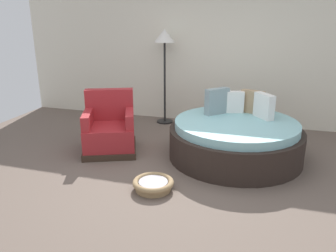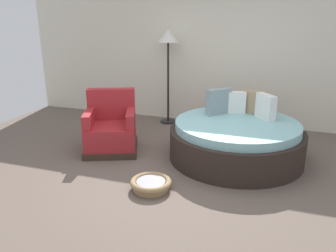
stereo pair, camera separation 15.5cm
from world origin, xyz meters
name	(u,v)px [view 1 (the left image)]	position (x,y,z in m)	size (l,w,h in m)	color
ground_plane	(177,175)	(0.00, 0.00, -0.01)	(8.00, 8.00, 0.02)	#66564C
back_wall	(212,54)	(0.00, 2.58, 1.34)	(8.00, 0.12, 2.68)	silver
round_daybed	(235,139)	(0.68, 0.83, 0.29)	(1.98, 1.98, 0.98)	#2D231E
red_armchair	(110,131)	(-1.24, 0.53, 0.33)	(1.04, 1.04, 0.94)	#38281E
pet_basket	(153,184)	(-0.17, -0.49, 0.07)	(0.51, 0.51, 0.13)	#9E7F56
floor_lamp	(165,45)	(-0.85, 2.21, 1.53)	(0.40, 0.40, 1.82)	black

